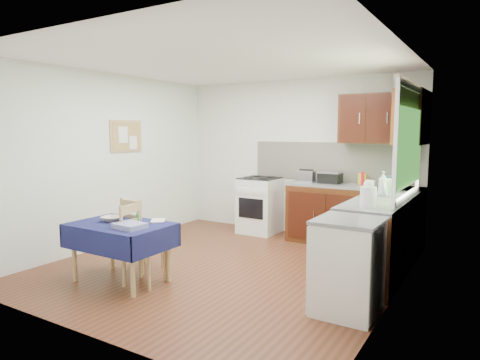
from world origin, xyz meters
The scene contains 33 objects.
floor centered at (0.00, 0.00, 0.00)m, with size 4.20×4.20×0.00m, color #4B2714.
ceiling centered at (0.00, 0.00, 2.50)m, with size 4.00×4.20×0.02m, color white.
wall_back centered at (0.00, 2.10, 1.25)m, with size 4.00×0.02×2.50m, color white.
wall_front centered at (0.00, -2.10, 1.25)m, with size 4.00×0.02×2.50m, color white.
wall_left centered at (-2.00, 0.00, 1.25)m, with size 0.02×4.20×2.50m, color white.
wall_right centered at (2.00, 0.00, 1.25)m, with size 0.02×4.20×2.50m, color white.
base_cabinets centered at (1.36, 1.26, 0.43)m, with size 1.90×2.30×0.86m.
worktop_back centered at (1.05, 1.80, 0.88)m, with size 1.90×0.60×0.04m, color slate.
worktop_right centered at (1.70, 0.65, 0.88)m, with size 0.60×1.70×0.04m, color slate.
worktop_corner centered at (1.70, 1.80, 0.88)m, with size 0.60×0.60×0.04m, color slate.
splashback centered at (0.65, 2.08, 1.20)m, with size 2.70×0.02×0.60m, color beige.
upper_cabinets centered at (1.52, 1.80, 1.85)m, with size 1.20×0.85×0.70m.
stove centered at (-0.50, 1.80, 0.46)m, with size 0.60×0.61×0.92m.
window centered at (1.97, 0.70, 1.65)m, with size 0.04×1.48×1.26m.
fridge centered at (1.70, -0.55, 0.44)m, with size 0.58×0.60×0.89m.
corkboard centered at (-1.97, 0.30, 1.60)m, with size 0.04×0.62×0.47m.
dining_table centered at (-0.71, -1.04, 0.56)m, with size 1.10×0.74×0.66m.
chair_far centered at (-0.81, -0.65, 0.47)m, with size 0.43×0.43×0.89m.
chair_near centered at (-0.47, -0.98, 0.47)m, with size 0.46×0.46×0.89m.
toaster centered at (0.34, 1.72, 0.99)m, with size 0.26×0.16×0.20m.
sandwich_press centered at (0.69, 1.80, 0.99)m, with size 0.31×0.27×0.18m.
sauce_bottle centered at (1.21, 1.69, 1.00)m, with size 0.05×0.05×0.21m, color red.
yellow_packet centered at (1.13, 1.97, 0.98)m, with size 0.11×0.08×0.15m, color yellow.
dish_rack centered at (1.71, 1.00, 0.92)m, with size 0.42×0.32×0.20m.
kettle centered at (1.70, 0.09, 1.02)m, with size 0.17×0.17×0.28m.
cup centered at (1.33, 1.66, 0.95)m, with size 0.12×0.12×0.10m, color white.
soap_bottle_a centered at (1.65, 0.96, 1.05)m, with size 0.11×0.11×0.29m, color white.
soap_bottle_b centered at (1.64, 1.27, 1.01)m, with size 0.10×0.10×0.21m, color #1D6CAA.
soap_bottle_c centered at (1.62, 0.51, 0.99)m, with size 0.14×0.14×0.18m, color green.
plate_bowl centered at (-0.88, -1.00, 0.69)m, with size 0.23×0.23×0.06m, color beige.
book centered at (-0.49, -0.79, 0.67)m, with size 0.15×0.21×0.02m, color white.
spice_jar centered at (-0.62, -0.87, 0.70)m, with size 0.04×0.04×0.08m, color #268E30.
tea_towel centered at (-0.45, -1.16, 0.69)m, with size 0.31×0.25×0.06m, color navy.
Camera 1 is at (2.83, -4.32, 1.68)m, focal length 32.00 mm.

